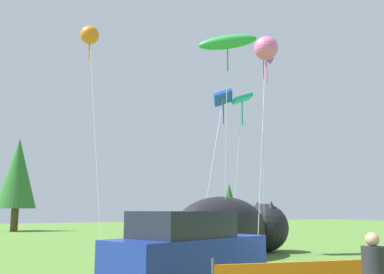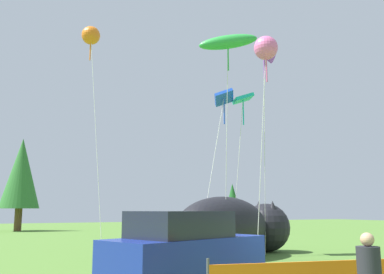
% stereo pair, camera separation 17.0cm
% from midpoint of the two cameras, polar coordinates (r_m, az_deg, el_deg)
% --- Properties ---
extents(parked_car, '(4.76, 3.24, 2.04)m').
position_cam_midpoint_polar(parked_car, '(11.35, -0.56, -15.12)').
color(parked_car, navy).
rests_on(parked_car, ground).
extents(inflatable_cat, '(7.54, 4.98, 2.63)m').
position_cam_midpoint_polar(inflatable_cat, '(19.68, 5.92, -12.09)').
color(inflatable_cat, black).
rests_on(inflatable_cat, ground).
extents(kite_purple_delta, '(1.45, 1.69, 10.02)m').
position_cam_midpoint_polar(kite_purple_delta, '(20.98, 9.79, 10.96)').
color(kite_purple_delta, silver).
rests_on(kite_purple_delta, ground).
extents(kite_blue_box, '(2.72, 1.83, 7.78)m').
position_cam_midpoint_polar(kite_blue_box, '(20.67, 4.48, 4.91)').
color(kite_blue_box, silver).
rests_on(kite_blue_box, ground).
extents(kite_teal_diamond, '(1.27, 1.14, 7.61)m').
position_cam_midpoint_polar(kite_teal_diamond, '(20.97, 7.03, 4.75)').
color(kite_teal_diamond, silver).
rests_on(kite_teal_diamond, ground).
extents(kite_green_fish, '(2.62, 1.72, 9.79)m').
position_cam_midpoint_polar(kite_green_fish, '(19.20, 5.07, 12.42)').
color(kite_green_fish, silver).
rests_on(kite_green_fish, ground).
extents(kite_pink_octopus, '(0.98, 0.88, 8.41)m').
position_cam_midpoint_polar(kite_pink_octopus, '(16.37, 10.11, 11.51)').
color(kite_pink_octopus, silver).
rests_on(kite_pink_octopus, ground).
extents(kite_orange_flower, '(0.91, 3.02, 11.10)m').
position_cam_midpoint_polar(kite_orange_flower, '(22.44, -13.11, 12.95)').
color(kite_orange_flower, silver).
rests_on(kite_orange_flower, ground).
extents(horizon_tree_east, '(3.79, 3.79, 9.05)m').
position_cam_midpoint_polar(horizon_tree_east, '(45.38, -21.73, -4.54)').
color(horizon_tree_east, brown).
rests_on(horizon_tree_east, ground).
extents(horizon_tree_west, '(2.27, 2.27, 5.42)m').
position_cam_midpoint_polar(horizon_tree_west, '(56.73, 5.51, -8.30)').
color(horizon_tree_west, brown).
rests_on(horizon_tree_west, ground).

